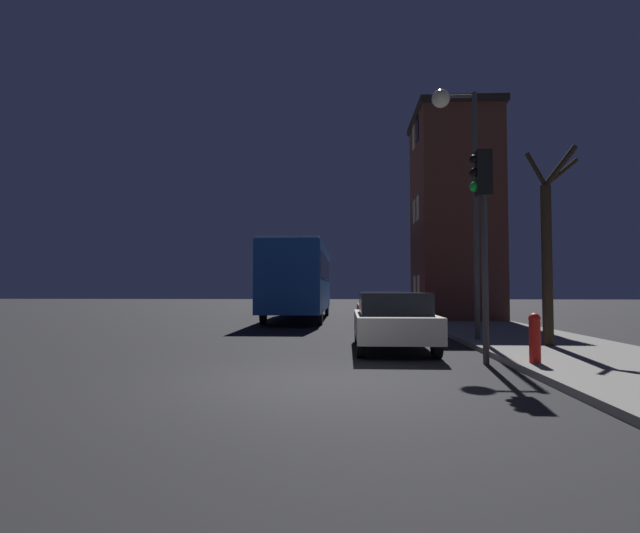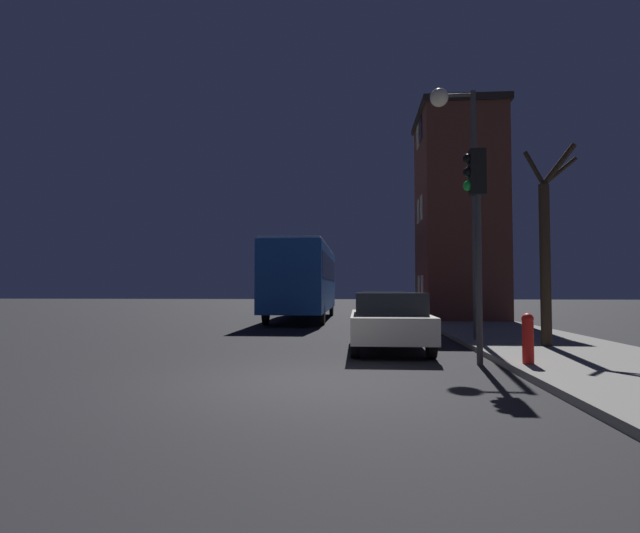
{
  "view_description": "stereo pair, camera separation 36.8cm",
  "coord_description": "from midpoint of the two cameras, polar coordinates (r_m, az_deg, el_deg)",
  "views": [
    {
      "loc": [
        0.51,
        -7.83,
        1.47
      ],
      "look_at": [
        -0.35,
        8.24,
        2.18
      ],
      "focal_mm": 28.0,
      "sensor_mm": 36.0,
      "label": 1
    },
    {
      "loc": [
        0.87,
        -7.8,
        1.47
      ],
      "look_at": [
        -0.35,
        8.24,
        2.18
      ],
      "focal_mm": 28.0,
      "sensor_mm": 36.0,
      "label": 2
    }
  ],
  "objects": [
    {
      "name": "bus",
      "position": [
        23.61,
        -1.48,
        -1.08
      ],
      "size": [
        2.51,
        10.45,
        3.46
      ],
      "color": "#194793",
      "rests_on": "ground"
    },
    {
      "name": "ground_plane",
      "position": [
        7.98,
        -0.68,
        -13.16
      ],
      "size": [
        120.0,
        120.0,
        0.0
      ],
      "primitive_type": "plane",
      "color": "black"
    },
    {
      "name": "fire_hydrant",
      "position": [
        9.86,
        23.67,
        -7.4
      ],
      "size": [
        0.21,
        0.21,
        0.91
      ],
      "color": "red",
      "rests_on": "sidewalk"
    },
    {
      "name": "streetlamp",
      "position": [
        14.24,
        16.15,
        12.08
      ],
      "size": [
        1.22,
        0.5,
        6.76
      ],
      "color": "#38383A",
      "rests_on": "sidewalk"
    },
    {
      "name": "car_near_lane",
      "position": [
        12.02,
        8.78,
        -6.04
      ],
      "size": [
        1.78,
        4.07,
        1.37
      ],
      "color": "beige",
      "rests_on": "ground"
    },
    {
      "name": "bare_tree",
      "position": [
        13.03,
        25.18,
        1.68
      ],
      "size": [
        1.18,
        0.57,
        4.77
      ],
      "color": "#2D2319",
      "rests_on": "sidewalk"
    },
    {
      "name": "traffic_light",
      "position": [
        10.35,
        18.4,
        6.23
      ],
      "size": [
        0.43,
        0.24,
        4.21
      ],
      "color": "#38383A",
      "rests_on": "ground"
    },
    {
      "name": "brick_building",
      "position": [
        24.03,
        15.95,
        5.79
      ],
      "size": [
        3.7,
        4.88,
        9.52
      ],
      "color": "brown",
      "rests_on": "sidewalk"
    },
    {
      "name": "car_mid_lane",
      "position": [
        18.92,
        7.76,
        -4.79
      ],
      "size": [
        1.75,
        3.85,
        1.35
      ],
      "color": "#B21E19",
      "rests_on": "ground"
    }
  ]
}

